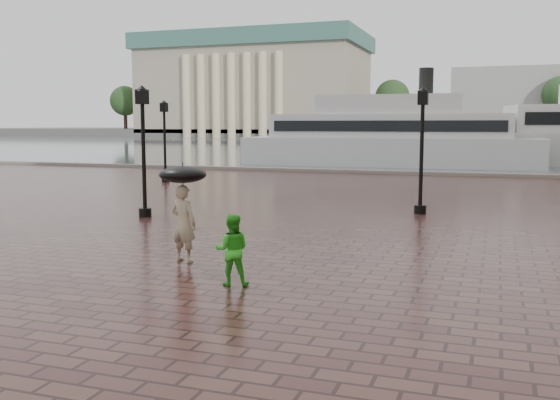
% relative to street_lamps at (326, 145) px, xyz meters
% --- Properties ---
extents(ground, '(300.00, 300.00, 0.00)m').
position_rel_street_lamps_xyz_m(ground, '(1.50, -17.50, -2.33)').
color(ground, '#371B19').
rests_on(ground, ground).
extents(harbour_water, '(240.00, 240.00, 0.00)m').
position_rel_street_lamps_xyz_m(harbour_water, '(1.50, 74.50, -2.33)').
color(harbour_water, '#485057').
rests_on(harbour_water, ground).
extents(quay_edge, '(80.00, 0.60, 0.30)m').
position_rel_street_lamps_xyz_m(quay_edge, '(1.50, 14.50, -2.33)').
color(quay_edge, slate).
rests_on(quay_edge, ground).
extents(far_shore, '(300.00, 60.00, 2.00)m').
position_rel_street_lamps_xyz_m(far_shore, '(1.50, 142.50, -1.33)').
color(far_shore, '#4C4C47').
rests_on(far_shore, ground).
extents(museum, '(57.00, 32.50, 26.00)m').
position_rel_street_lamps_xyz_m(museum, '(-53.50, 127.11, 11.58)').
color(museum, gray).
rests_on(museum, ground).
extents(far_trees, '(188.00, 8.00, 13.50)m').
position_rel_street_lamps_xyz_m(far_trees, '(1.50, 120.50, 7.09)').
color(far_trees, '#2D2119').
rests_on(far_trees, ground).
extents(street_lamps, '(21.44, 14.44, 4.40)m').
position_rel_street_lamps_xyz_m(street_lamps, '(0.00, 0.00, 0.00)').
color(street_lamps, black).
rests_on(street_lamps, ground).
extents(adult_pedestrian, '(0.73, 0.55, 1.82)m').
position_rel_street_lamps_xyz_m(adult_pedestrian, '(0.20, -13.48, -1.41)').
color(adult_pedestrian, tan).
rests_on(adult_pedestrian, ground).
extents(child_pedestrian, '(0.84, 0.74, 1.44)m').
position_rel_street_lamps_xyz_m(child_pedestrian, '(2.13, -15.09, -1.60)').
color(child_pedestrian, green).
rests_on(child_pedestrian, ground).
extents(ferry_near, '(22.84, 6.02, 7.45)m').
position_rel_street_lamps_xyz_m(ferry_near, '(-0.96, 22.53, -0.09)').
color(ferry_near, silver).
rests_on(ferry_near, ground).
extents(umbrella, '(1.10, 1.10, 1.18)m').
position_rel_street_lamps_xyz_m(umbrella, '(0.20, -13.48, -0.27)').
color(umbrella, black).
rests_on(umbrella, ground).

